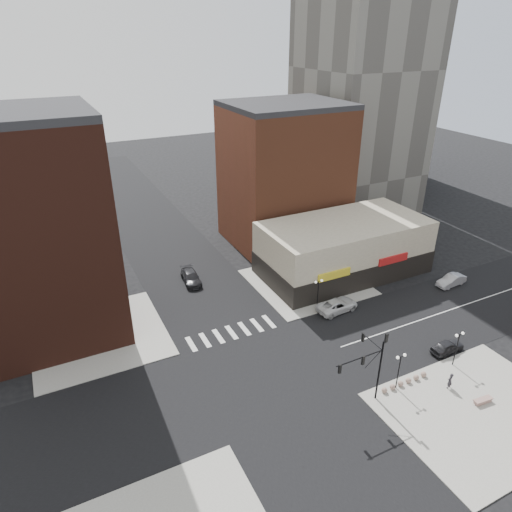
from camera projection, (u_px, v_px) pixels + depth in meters
ground at (263, 374)px, 48.38m from camera, size 240.00×240.00×0.00m
road_ew at (263, 373)px, 48.38m from camera, size 200.00×14.00×0.02m
road_ns at (263, 373)px, 48.38m from camera, size 14.00×200.00×0.02m
sidewalk_nw at (99, 336)px, 54.18m from camera, size 15.00×15.00×0.12m
sidewalk_ne at (307, 282)px, 65.75m from camera, size 15.00×15.00×0.12m
sidewalk_se at (479, 411)px, 43.53m from camera, size 18.00×14.00×0.12m
building_nw at (33, 235)px, 50.02m from camera, size 16.00×15.00×25.00m
building_ne_midrise at (284, 177)px, 74.67m from camera, size 18.00×15.00×22.00m
building_ne_row at (343, 252)px, 67.30m from camera, size 24.20×12.20×8.00m
traffic_signal at (371, 360)px, 42.78m from camera, size 5.59×3.09×7.77m
street_lamp_se_a at (400, 363)px, 44.90m from camera, size 1.22×0.32×4.16m
street_lamp_se_b at (458, 341)px, 48.09m from camera, size 1.22×0.32×4.16m
street_lamp_ne at (318, 287)px, 58.11m from camera, size 1.22×0.32×4.16m
bollard_row at (404, 382)px, 46.64m from camera, size 5.82×0.57×0.57m
white_suv at (337, 305)px, 58.86m from camera, size 5.85×3.05×1.57m
dark_sedan_east at (447, 347)px, 51.34m from camera, size 4.20×1.82×1.41m
silver_sedan at (451, 280)px, 64.70m from camera, size 4.81×1.98×1.55m
dark_sedan_north at (191, 277)px, 65.44m from camera, size 2.71×5.64×1.59m
pedestrian at (450, 381)px, 45.90m from camera, size 0.73×0.55×1.81m
stone_bench at (483, 401)px, 44.36m from camera, size 2.04×0.79×0.47m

